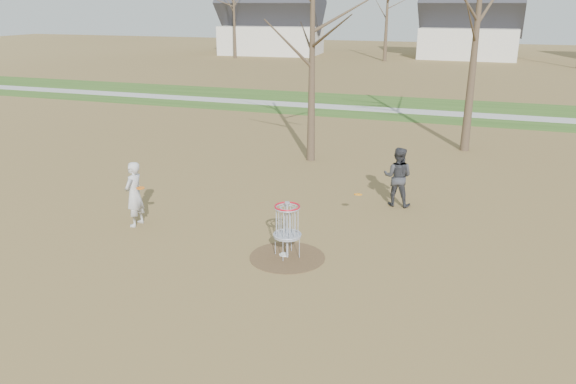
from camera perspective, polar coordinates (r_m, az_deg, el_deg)
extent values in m
plane|color=brown|center=(13.37, -0.08, -6.65)|extent=(160.00, 160.00, 0.00)
cube|color=#2D5119|center=(33.16, 12.05, 8.33)|extent=(160.00, 8.00, 0.01)
cube|color=#9E9E99|center=(32.18, 11.81, 8.06)|extent=(160.00, 1.50, 0.01)
cylinder|color=#47331E|center=(13.37, -0.08, -6.63)|extent=(1.80, 1.80, 0.01)
imported|color=#B8B8B8|center=(15.49, -15.36, -0.21)|extent=(0.43, 0.65, 1.77)
imported|color=#2F3034|center=(16.76, 11.08, 1.53)|extent=(0.89, 0.71, 1.77)
cylinder|color=white|center=(13.46, -0.43, -6.38)|extent=(0.22, 0.22, 0.02)
cylinder|color=orange|center=(15.30, 7.13, -0.23)|extent=(0.22, 0.22, 0.05)
cylinder|color=orange|center=(15.18, -14.77, 0.39)|extent=(0.22, 0.22, 0.02)
cylinder|color=#9EA3AD|center=(13.10, -0.08, -3.98)|extent=(0.05, 0.05, 1.35)
cylinder|color=#9EA3AD|center=(13.15, -0.08, -4.48)|extent=(0.64, 0.64, 0.04)
torus|color=#9EA3AD|center=(12.89, -0.08, -1.62)|extent=(0.60, 0.60, 0.04)
torus|color=red|center=(12.88, -0.08, -1.47)|extent=(0.60, 0.60, 0.04)
cone|color=#382B1E|center=(20.89, 2.46, 13.24)|extent=(0.32, 0.32, 7.50)
cone|color=#382B1E|center=(23.47, 18.48, 14.16)|extent=(0.36, 0.36, 8.50)
cone|color=#382B1E|center=(63.04, -5.49, 17.01)|extent=(0.36, 0.36, 8.00)
cone|color=#382B1E|center=(60.26, 10.01, 17.23)|extent=(0.40, 0.40, 9.00)
cube|color=silver|center=(67.92, -1.67, 15.17)|extent=(11.46, 7.75, 3.20)
pyramid|color=#2D2D33|center=(67.80, -1.70, 18.02)|extent=(12.01, 7.79, 3.55)
cube|color=silver|center=(65.58, 17.89, 14.20)|extent=(10.24, 7.34, 3.20)
pyramid|color=#2D2D33|center=(65.45, 18.19, 17.13)|extent=(10.74, 7.36, 3.55)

